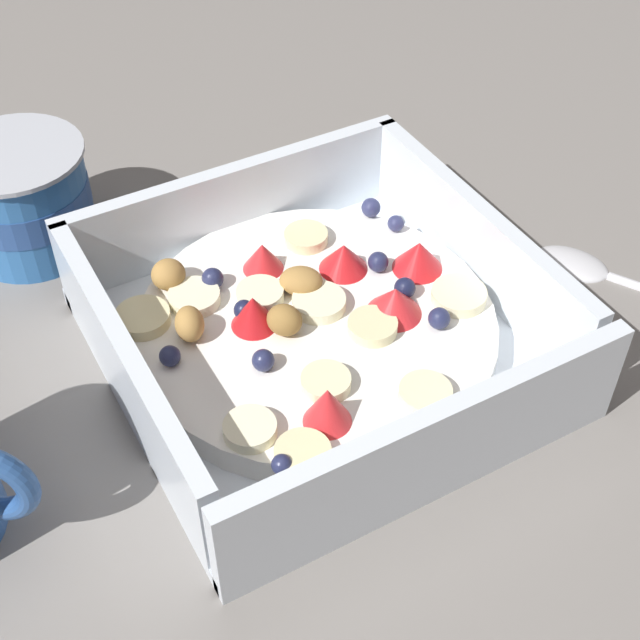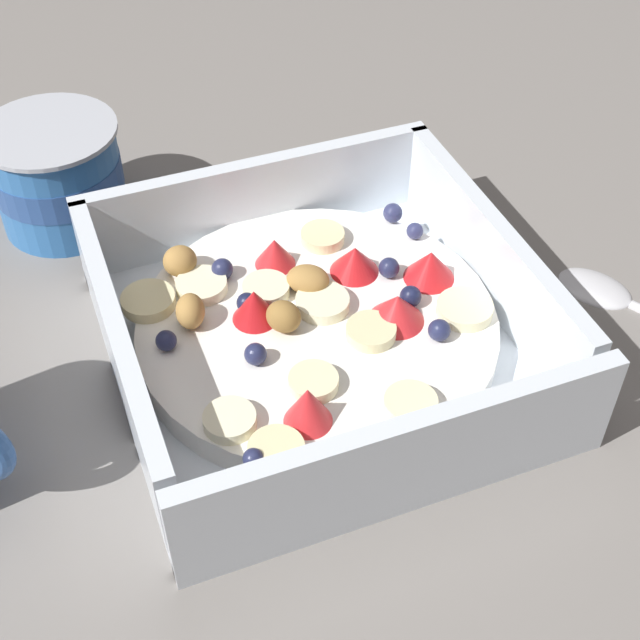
# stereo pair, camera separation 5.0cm
# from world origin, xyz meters

# --- Properties ---
(ground_plane) EXTENTS (2.40, 2.40, 0.00)m
(ground_plane) POSITION_xyz_m (0.00, 0.00, 0.00)
(ground_plane) COLOR gray
(fruit_bowl) EXTENTS (0.23, 0.23, 0.07)m
(fruit_bowl) POSITION_xyz_m (0.02, -0.00, 0.02)
(fruit_bowl) COLOR white
(fruit_bowl) RESTS_ON ground
(spoon) EXTENTS (0.10, 0.16, 0.01)m
(spoon) POSITION_xyz_m (0.22, -0.03, 0.00)
(spoon) COLOR silver
(spoon) RESTS_ON ground
(yogurt_cup) EXTENTS (0.09, 0.09, 0.07)m
(yogurt_cup) POSITION_xyz_m (-0.09, 0.18, 0.04)
(yogurt_cup) COLOR #3370B7
(yogurt_cup) RESTS_ON ground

